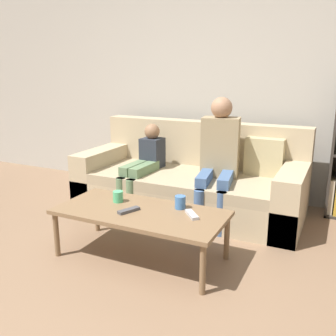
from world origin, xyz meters
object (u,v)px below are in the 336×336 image
couch (191,183)px  cup_far (180,202)px  coffee_table (141,215)px  tv_remote_1 (192,215)px  cup_near (118,197)px  tv_remote_0 (129,210)px  person_child (144,163)px  person_adult (219,152)px

couch → cup_far: couch is taller
coffee_table → tv_remote_1: 0.39m
couch → cup_near: 1.06m
couch → tv_remote_0: couch is taller
person_child → cup_near: size_ratio=9.70×
person_adult → cup_far: bearing=-100.2°
person_child → cup_far: size_ratio=8.65×
coffee_table → person_child: bearing=117.6°
tv_remote_1 → tv_remote_0: bearing=154.4°
person_child → tv_remote_1: person_child is taller
person_child → person_adult: bearing=8.0°
person_adult → tv_remote_1: 0.99m
coffee_table → cup_far: size_ratio=12.89×
couch → cup_near: (-0.20, -1.03, 0.14)m
person_child → tv_remote_0: 1.10m
person_adult → cup_far: 0.88m
cup_near → tv_remote_1: 0.63m
couch → tv_remote_1: (0.43, -1.05, 0.11)m
cup_far → cup_near: bearing=-171.0°
cup_near → tv_remote_0: size_ratio=0.49×
person_adult → cup_near: person_adult is taller
person_child → tv_remote_1: (0.87, -0.88, -0.08)m
person_adult → cup_near: bearing=-127.9°
person_adult → tv_remote_1: person_adult is taller
couch → cup_near: couch is taller
couch → tv_remote_1: 1.14m
couch → cup_far: 1.01m
person_adult → cup_far: (-0.01, -0.85, -0.21)m
coffee_table → tv_remote_0: (-0.06, -0.06, 0.04)m
person_child → tv_remote_0: bearing=-64.2°
couch → person_adult: (0.31, -0.10, 0.36)m
couch → tv_remote_0: 1.18m
person_child → tv_remote_0: person_child is taller
couch → coffee_table: 1.12m
person_child → tv_remote_0: size_ratio=4.78×
coffee_table → tv_remote_1: bearing=9.5°
couch → person_adult: 0.48m
tv_remote_1 → coffee_table: bearing=148.3°
coffee_table → person_child: size_ratio=1.49×
cup_near → couch: bearing=79.2°
person_adult → tv_remote_1: size_ratio=7.07×
cup_far → tv_remote_1: 0.17m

